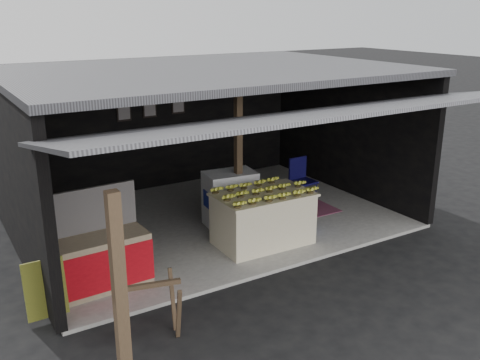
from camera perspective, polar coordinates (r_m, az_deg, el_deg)
ground at (r=8.77m, az=4.66°, el=-9.63°), size 80.00×80.00×0.00m
concrete_slab at (r=10.69m, az=-3.23°, el=-4.25°), size 7.00×5.00×0.06m
shophouse at (r=10.38m, az=-4.26°, el=6.98°), size 7.40×7.29×3.02m
banana_table at (r=9.41m, az=2.46°, el=-4.11°), size 1.71×1.08×0.93m
banana_pile at (r=9.21m, az=2.50°, el=-0.90°), size 1.58×0.98×0.18m
white_crate at (r=10.20m, az=-1.04°, el=-1.99°), size 1.01×0.75×1.05m
neighbor_stall at (r=8.22m, az=-14.83°, el=-8.20°), size 1.47×0.71×1.49m
green_signboard at (r=7.72m, az=-20.06°, el=-10.86°), size 0.54×0.13×0.81m
sawhorse at (r=6.96m, az=-9.61°, el=-12.92°), size 0.84×0.84×0.79m
water_barrel at (r=10.16m, az=7.10°, el=-4.04°), size 0.30×0.30×0.44m
plastic_chair at (r=11.46m, az=6.49°, el=0.39°), size 0.48×0.48×0.97m
magenta_rug at (r=11.14m, az=6.30°, el=-3.22°), size 1.52×1.03×0.01m
picture_frames at (r=12.20m, az=-9.48°, el=7.59°), size 1.62×0.04×0.46m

